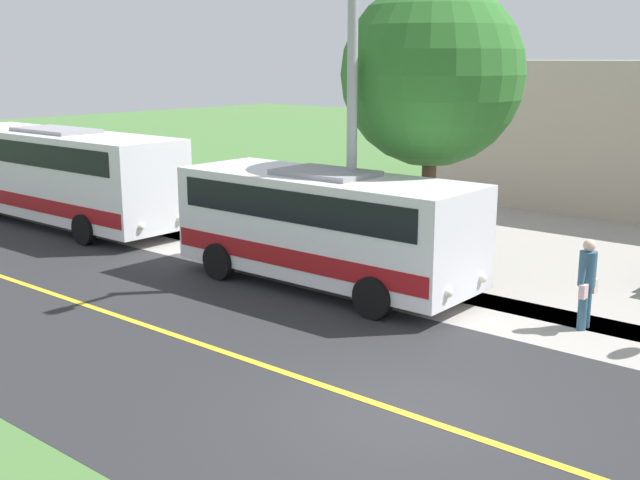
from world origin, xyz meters
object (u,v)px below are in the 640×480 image
Objects in this scene: shuttle_bus_front at (325,223)px; transit_bus_rear at (59,172)px; pedestrian_with_bags at (587,281)px; tree_curbside at (432,75)px; street_light_pole at (348,118)px.

shuttle_bus_front is 0.74× the size of transit_bus_rear.
pedestrian_with_bags is 0.26× the size of tree_curbside.
street_light_pole is (0.62, -5.48, 2.96)m from pedestrian_with_bags.
street_light_pole is (-0.31, 11.52, 2.24)m from transit_bus_rear.
shuttle_bus_front is 4.51m from tree_curbside.
shuttle_bus_front reaches higher than pedestrian_with_bags.
street_light_pole is 2.77m from tree_curbside.
shuttle_bus_front is 1.06× the size of tree_curbside.
shuttle_bus_front is at bearing -54.95° from street_light_pole.
street_light_pole reaches higher than pedestrian_with_bags.
street_light_pole reaches higher than shuttle_bus_front.
shuttle_bus_front is 11.10m from transit_bus_rear.
shuttle_bus_front is 2.48m from street_light_pole.
pedestrian_with_bags is 6.53m from tree_curbside.
transit_bus_rear is at bearing -89.94° from shuttle_bus_front.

